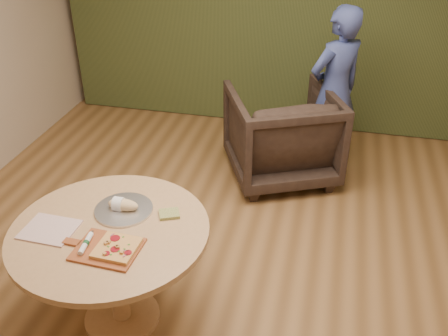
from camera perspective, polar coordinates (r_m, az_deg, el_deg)
name	(u,v)px	position (r m, az deg, el deg)	size (l,w,h in m)	color
room_shell	(217,117)	(2.71, -0.83, 5.89)	(5.04, 6.04, 2.84)	olive
pedestal_table	(112,247)	(3.09, -12.68, -8.79)	(1.17, 1.17, 0.75)	tan
pizza_paddle	(106,249)	(2.85, -13.35, -8.99)	(0.45, 0.30, 0.01)	#9B4C27
flatbread_pizza	(117,248)	(2.82, -12.17, -8.91)	(0.23, 0.23, 0.04)	#DFA757
cutlery_roll	(86,243)	(2.88, -15.52, -8.29)	(0.05, 0.20, 0.03)	white
newspaper	(50,229)	(3.09, -19.30, -6.65)	(0.30, 0.25, 0.01)	white
serving_tray	(124,210)	(3.13, -11.38, -4.68)	(0.36, 0.36, 0.02)	silver
bread_roll	(122,205)	(3.11, -11.60, -4.11)	(0.19, 0.09, 0.09)	#E3C38A
green_packet	(169,214)	(3.04, -6.28, -5.23)	(0.12, 0.10, 0.02)	olive
armchair	(282,130)	(4.63, 6.63, 4.29)	(0.92, 0.86, 0.95)	black
person_standing	(334,91)	(4.75, 12.51, 8.57)	(0.57, 0.38, 1.57)	#364482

